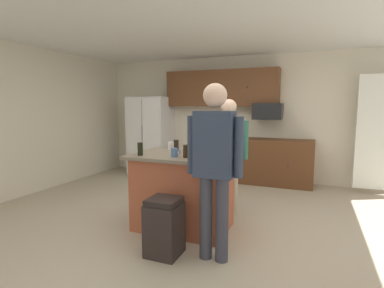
{
  "coord_description": "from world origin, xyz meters",
  "views": [
    {
      "loc": [
        1.48,
        -3.6,
        1.56
      ],
      "look_at": [
        -0.04,
        0.09,
        1.05
      ],
      "focal_mm": 28.09,
      "sensor_mm": 36.0,
      "label": 1
    }
  ],
  "objects_px": {
    "person_guest_left": "(214,160)",
    "refrigerator": "(151,136)",
    "tumbler_amber": "(203,149)",
    "trash_bin": "(164,227)",
    "glass_pilsner": "(176,145)",
    "glass_short_whisky": "(190,150)",
    "microwave_over_range": "(268,111)",
    "person_elder_center": "(228,149)",
    "glass_stout_tall": "(186,151)",
    "mug_ceramic_white": "(171,146)",
    "mug_blue_stoneware": "(175,152)",
    "kitchen_island": "(183,191)",
    "glass_dark_ale": "(140,149)"
  },
  "relations": [
    {
      "from": "refrigerator",
      "to": "person_elder_center",
      "type": "xyz_separation_m",
      "value": [
        2.34,
        -1.86,
        0.07
      ]
    },
    {
      "from": "microwave_over_range",
      "to": "person_guest_left",
      "type": "distance_m",
      "value": 3.35
    },
    {
      "from": "glass_pilsner",
      "to": "glass_short_whisky",
      "type": "relative_size",
      "value": 1.07
    },
    {
      "from": "kitchen_island",
      "to": "glass_dark_ale",
      "type": "xyz_separation_m",
      "value": [
        -0.44,
        -0.28,
        0.55
      ]
    },
    {
      "from": "person_guest_left",
      "to": "glass_stout_tall",
      "type": "xyz_separation_m",
      "value": [
        -0.48,
        0.4,
        -0.0
      ]
    },
    {
      "from": "trash_bin",
      "to": "refrigerator",
      "type": "bearing_deg",
      "value": 122.0
    },
    {
      "from": "glass_stout_tall",
      "to": "glass_pilsner",
      "type": "bearing_deg",
      "value": 127.15
    },
    {
      "from": "person_elder_center",
      "to": "trash_bin",
      "type": "height_order",
      "value": "person_elder_center"
    },
    {
      "from": "kitchen_island",
      "to": "person_elder_center",
      "type": "distance_m",
      "value": 0.95
    },
    {
      "from": "glass_short_whisky",
      "to": "glass_stout_tall",
      "type": "height_order",
      "value": "glass_stout_tall"
    },
    {
      "from": "tumbler_amber",
      "to": "person_elder_center",
      "type": "bearing_deg",
      "value": 77.37
    },
    {
      "from": "person_guest_left",
      "to": "mug_blue_stoneware",
      "type": "distance_m",
      "value": 0.75
    },
    {
      "from": "person_elder_center",
      "to": "glass_dark_ale",
      "type": "bearing_deg",
      "value": -11.56
    },
    {
      "from": "glass_short_whisky",
      "to": "mug_blue_stoneware",
      "type": "bearing_deg",
      "value": -127.96
    },
    {
      "from": "glass_dark_ale",
      "to": "mug_ceramic_white",
      "type": "distance_m",
      "value": 0.59
    },
    {
      "from": "glass_pilsner",
      "to": "trash_bin",
      "type": "relative_size",
      "value": 0.24
    },
    {
      "from": "microwave_over_range",
      "to": "glass_short_whisky",
      "type": "relative_size",
      "value": 3.99
    },
    {
      "from": "person_elder_center",
      "to": "mug_ceramic_white",
      "type": "height_order",
      "value": "person_elder_center"
    },
    {
      "from": "person_guest_left",
      "to": "refrigerator",
      "type": "bearing_deg",
      "value": -5.99
    },
    {
      "from": "kitchen_island",
      "to": "trash_bin",
      "type": "height_order",
      "value": "kitchen_island"
    },
    {
      "from": "glass_pilsner",
      "to": "trash_bin",
      "type": "height_order",
      "value": "glass_pilsner"
    },
    {
      "from": "glass_stout_tall",
      "to": "mug_ceramic_white",
      "type": "bearing_deg",
      "value": 131.18
    },
    {
      "from": "microwave_over_range",
      "to": "glass_dark_ale",
      "type": "xyz_separation_m",
      "value": [
        -1.08,
        -2.99,
        -0.41
      ]
    },
    {
      "from": "microwave_over_range",
      "to": "person_elder_center",
      "type": "distance_m",
      "value": 2.05
    },
    {
      "from": "microwave_over_range",
      "to": "glass_short_whisky",
      "type": "bearing_deg",
      "value": -100.67
    },
    {
      "from": "person_elder_center",
      "to": "tumbler_amber",
      "type": "height_order",
      "value": "person_elder_center"
    },
    {
      "from": "mug_ceramic_white",
      "to": "trash_bin",
      "type": "bearing_deg",
      "value": -67.67
    },
    {
      "from": "person_elder_center",
      "to": "tumbler_amber",
      "type": "bearing_deg",
      "value": 14.92
    },
    {
      "from": "glass_pilsner",
      "to": "refrigerator",
      "type": "bearing_deg",
      "value": 126.69
    },
    {
      "from": "kitchen_island",
      "to": "trash_bin",
      "type": "bearing_deg",
      "value": -81.6
    },
    {
      "from": "glass_short_whisky",
      "to": "trash_bin",
      "type": "xyz_separation_m",
      "value": [
        -0.01,
        -0.67,
        -0.72
      ]
    },
    {
      "from": "mug_ceramic_white",
      "to": "trash_bin",
      "type": "distance_m",
      "value": 1.3
    },
    {
      "from": "glass_stout_tall",
      "to": "trash_bin",
      "type": "height_order",
      "value": "glass_stout_tall"
    },
    {
      "from": "glass_stout_tall",
      "to": "mug_ceramic_white",
      "type": "relative_size",
      "value": 1.18
    },
    {
      "from": "refrigerator",
      "to": "glass_dark_ale",
      "type": "relative_size",
      "value": 11.03
    },
    {
      "from": "glass_dark_ale",
      "to": "trash_bin",
      "type": "height_order",
      "value": "glass_dark_ale"
    },
    {
      "from": "person_guest_left",
      "to": "tumbler_amber",
      "type": "xyz_separation_m",
      "value": [
        -0.38,
        0.7,
        -0.01
      ]
    },
    {
      "from": "kitchen_island",
      "to": "tumbler_amber",
      "type": "bearing_deg",
      "value": 18.9
    },
    {
      "from": "tumbler_amber",
      "to": "trash_bin",
      "type": "relative_size",
      "value": 0.21
    },
    {
      "from": "person_elder_center",
      "to": "mug_ceramic_white",
      "type": "xyz_separation_m",
      "value": [
        -0.69,
        -0.45,
        0.06
      ]
    },
    {
      "from": "person_guest_left",
      "to": "glass_dark_ale",
      "type": "distance_m",
      "value": 1.11
    },
    {
      "from": "glass_pilsner",
      "to": "mug_blue_stoneware",
      "type": "bearing_deg",
      "value": -67.08
    },
    {
      "from": "person_guest_left",
      "to": "glass_pilsner",
      "type": "bearing_deg",
      "value": -0.65
    },
    {
      "from": "refrigerator",
      "to": "glass_short_whisky",
      "type": "bearing_deg",
      "value": -51.81
    },
    {
      "from": "person_guest_left",
      "to": "person_elder_center",
      "type": "xyz_separation_m",
      "value": [
        -0.23,
        1.35,
        -0.08
      ]
    },
    {
      "from": "person_elder_center",
      "to": "tumbler_amber",
      "type": "xyz_separation_m",
      "value": [
        -0.15,
        -0.65,
        0.07
      ]
    },
    {
      "from": "glass_dark_ale",
      "to": "tumbler_amber",
      "type": "xyz_separation_m",
      "value": [
        0.68,
        0.36,
        -0.02
      ]
    },
    {
      "from": "microwave_over_range",
      "to": "mug_ceramic_white",
      "type": "bearing_deg",
      "value": -111.35
    },
    {
      "from": "glass_stout_tall",
      "to": "microwave_over_range",
      "type": "bearing_deg",
      "value": 80.19
    },
    {
      "from": "person_elder_center",
      "to": "mug_ceramic_white",
      "type": "distance_m",
      "value": 0.82
    }
  ]
}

